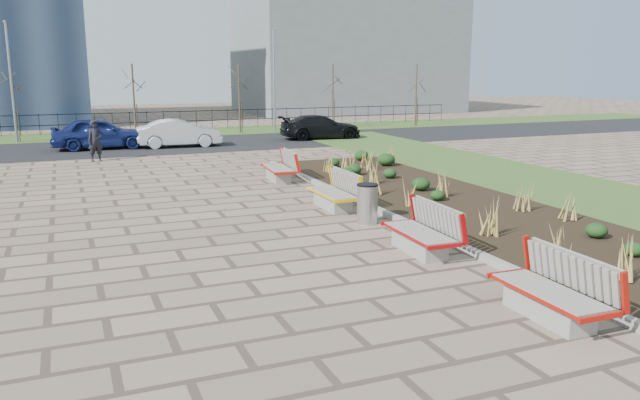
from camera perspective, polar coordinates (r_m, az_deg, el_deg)
name	(u,v)px	position (r m, az deg, el deg)	size (l,w,h in m)	color
ground	(306,290)	(11.03, -1.31, -8.21)	(120.00, 120.00, 0.00)	#846B5B
planting_bed	(447,203)	(18.11, 11.58, -0.23)	(4.50, 18.00, 0.10)	black
planting_curb	(375,209)	(16.94, 5.01, -0.79)	(0.16, 18.00, 0.15)	gray
grass_verge_near	(576,191)	(21.10, 22.37, 0.74)	(5.00, 38.00, 0.04)	#33511E
grass_verge_far	(133,134)	(38.04, -16.70, 5.76)	(80.00, 5.00, 0.04)	#33511E
road	(146,146)	(32.11, -15.59, 4.75)	(80.00, 7.00, 0.02)	black
bench_a	(549,288)	(10.27, 20.24, -7.57)	(0.90, 2.10, 1.00)	#B1140B
bench_b	(419,230)	(13.18, 9.07, -2.70)	(0.90, 2.10, 1.00)	#AC0B0D
bench_c	(332,191)	(17.14, 1.14, 0.86)	(0.90, 2.10, 1.00)	yellow
bench_d	(278,166)	(21.46, -3.85, 3.09)	(0.90, 2.10, 1.00)	red
litter_bin	(367,204)	(15.54, 4.35, -0.37)	(0.52, 0.52, 0.98)	#B2B2B7
pedestrian	(95,141)	(27.54, -19.85, 5.11)	(0.62, 0.41, 1.70)	black
car_blue	(100,133)	(31.61, -19.48, 5.79)	(1.78, 4.42, 1.50)	navy
car_silver	(179,133)	(31.41, -12.75, 5.99)	(1.41, 4.04, 1.33)	#B5B8BE
car_black	(321,127)	(34.16, 0.05, 6.70)	(1.80, 4.43, 1.28)	black
tree_b	(14,103)	(36.28, -26.19, 7.98)	(1.40, 1.40, 4.00)	#4C3D2D
tree_c	(134,101)	(36.40, -16.65, 8.70)	(1.40, 1.40, 4.00)	#4C3D2D
tree_d	(239,99)	(37.49, -7.38, 9.18)	(1.40, 1.40, 4.00)	#4C3D2D
tree_e	(333,97)	(39.47, 1.17, 9.41)	(1.40, 1.40, 4.00)	#4C3D2D
tree_f	(416,95)	(42.21, 8.77, 9.44)	(1.40, 1.40, 4.00)	#4C3D2D
lamp_west	(11,83)	(35.75, -26.38, 9.53)	(0.24, 0.60, 6.00)	gray
lamp_east	(274,81)	(37.54, -4.22, 10.78)	(0.24, 0.60, 6.00)	gray
railing_fence	(130,122)	(39.47, -16.98, 6.86)	(44.00, 0.10, 1.20)	black
building_grey	(346,54)	(56.85, 2.40, 13.17)	(18.00, 12.00, 10.00)	slate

